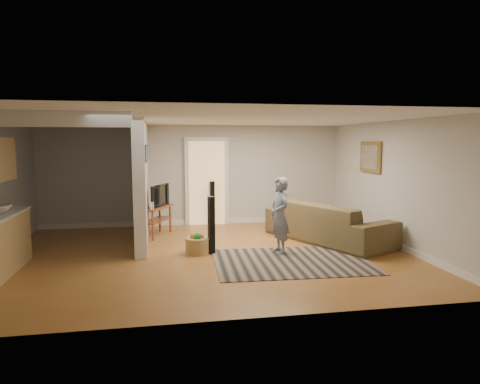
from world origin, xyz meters
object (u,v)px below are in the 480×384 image
Objects in this scene: speaker_right at (212,204)px; child at (279,253)px; speaker_left at (211,225)px; toy_basket at (198,245)px; coffee_table at (312,218)px; tv_console at (156,209)px; toddler at (278,232)px; sofa at (327,241)px.

speaker_right reaches higher than child.
speaker_left is 2.68m from speaker_right.
toy_basket is (-0.25, 0.06, -0.37)m from speaker_left.
tv_console is at bearing 174.90° from coffee_table.
speaker_right is 2.46× the size of toy_basket.
toy_basket is 0.46× the size of toddler.
speaker_right is at bearing 22.30° from sofa.
coffee_table is 3.53m from tv_console.
child reaches higher than coffee_table.
tv_console is at bearing 47.52° from sofa.
child reaches higher than toddler.
toy_basket is at bearing 76.33° from sofa.
child is at bearing -15.54° from tv_console.
toddler is at bearing 10.72° from sofa.
speaker_right reaches higher than speaker_left.
sofa is 3.77m from tv_console.
coffee_table is 0.90× the size of child.
tv_console reaches higher than coffee_table.
speaker_left is 1.09× the size of toddler.
coffee_table is 2.82× the size of toy_basket.
speaker_left reaches higher than child.
tv_console is 1.13× the size of toddler.
child reaches higher than toy_basket.
speaker_right is (-2.17, 1.23, 0.21)m from coffee_table.
sofa is 6.24× the size of toy_basket.
toddler is at bearing 156.35° from child.
speaker_right is 0.78× the size of child.
toddler is at bearing -44.58° from speaker_right.
sofa is at bearing -3.60° from speaker_left.
speaker_right is at bearing 58.97° from tv_console.
toddler is (1.42, -0.97, -0.56)m from speaker_right.
speaker_left is (1.02, -1.75, -0.06)m from tv_console.
coffee_table is at bearing -22.15° from sofa.
toy_basket is at bearing -108.67° from child.
sofa is 2.21× the size of coffee_table.
speaker_right is 2.69m from toy_basket.
tv_console is at bearing 15.96° from toddler.
sofa is at bearing 10.72° from toy_basket.
coffee_table is 2.06m from child.
speaker_left is at bearing -14.19° from toy_basket.
sofa reaches higher than toy_basket.
child is (0.94, -2.85, -0.56)m from speaker_right.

